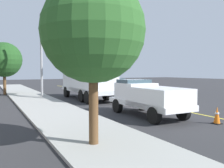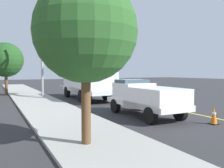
# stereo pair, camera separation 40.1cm
# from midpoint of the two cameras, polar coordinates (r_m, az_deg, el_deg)

# --- Properties ---
(ground) EXTENTS (120.00, 120.00, 0.00)m
(ground) POSITION_cam_midpoint_polar(r_m,az_deg,el_deg) (20.99, 5.35, -3.99)
(ground) COLOR #2D2D30
(sidewalk_far_side) EXTENTS (60.10, 6.32, 0.12)m
(sidewalk_far_side) POSITION_cam_midpoint_polar(r_m,az_deg,el_deg) (18.18, -15.29, -4.99)
(sidewalk_far_side) COLOR #9E9E99
(sidewalk_far_side) RESTS_ON ground
(lane_centre_stripe) EXTENTS (49.96, 2.43, 0.01)m
(lane_centre_stripe) POSITION_cam_midpoint_polar(r_m,az_deg,el_deg) (20.99, 5.35, -3.98)
(lane_centre_stripe) COLOR yellow
(lane_centre_stripe) RESTS_ON ground
(utility_bucket_truck) EXTENTS (8.31, 2.89, 7.46)m
(utility_bucket_truck) POSITION_cam_midpoint_polar(r_m,az_deg,el_deg) (21.97, -5.43, 0.57)
(utility_bucket_truck) COLOR silver
(utility_bucket_truck) RESTS_ON ground
(service_pickup_truck) EXTENTS (5.69, 2.39, 2.06)m
(service_pickup_truck) POSITION_cam_midpoint_polar(r_m,az_deg,el_deg) (13.77, 8.80, -3.04)
(service_pickup_truck) COLOR white
(service_pickup_truck) RESTS_ON ground
(passing_minivan) EXTENTS (4.88, 2.13, 1.69)m
(passing_minivan) POSITION_cam_midpoint_polar(r_m,az_deg,el_deg) (30.45, 0.91, 0.06)
(passing_minivan) COLOR black
(passing_minivan) RESTS_ON ground
(traffic_cone_leading) EXTENTS (0.40, 0.40, 0.85)m
(traffic_cone_leading) POSITION_cam_midpoint_polar(r_m,az_deg,el_deg) (12.75, 24.01, -6.94)
(traffic_cone_leading) COLOR black
(traffic_cone_leading) RESTS_ON ground
(traffic_cone_mid_front) EXTENTS (0.40, 0.40, 0.70)m
(traffic_cone_mid_front) POSITION_cam_midpoint_polar(r_m,az_deg,el_deg) (18.69, 4.57, -3.80)
(traffic_cone_mid_front) COLOR black
(traffic_cone_mid_front) RESTS_ON ground
(traffic_cone_mid_rear) EXTENTS (0.40, 0.40, 0.71)m
(traffic_cone_mid_rear) POSITION_cam_midpoint_polar(r_m,az_deg,el_deg) (26.79, -4.37, -1.70)
(traffic_cone_mid_rear) COLOR black
(traffic_cone_mid_rear) RESTS_ON ground
(traffic_signal_mast) EXTENTS (5.25, 0.72, 8.05)m
(traffic_signal_mast) POSITION_cam_midpoint_polar(r_m,az_deg,el_deg) (22.60, -15.10, 10.51)
(traffic_signal_mast) COLOR gray
(traffic_signal_mast) RESTS_ON ground
(street_tree_left) EXTENTS (3.49, 3.49, 5.66)m
(street_tree_left) POSITION_cam_midpoint_polar(r_m,az_deg,el_deg) (8.14, -4.89, 12.41)
(street_tree_left) COLOR brown
(street_tree_left) RESTS_ON ground
(street_tree_right) EXTENTS (3.82, 3.82, 5.75)m
(street_tree_right) POSITION_cam_midpoint_polar(r_m,az_deg,el_deg) (28.83, -23.70, 5.30)
(street_tree_right) COLOR brown
(street_tree_right) RESTS_ON ground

